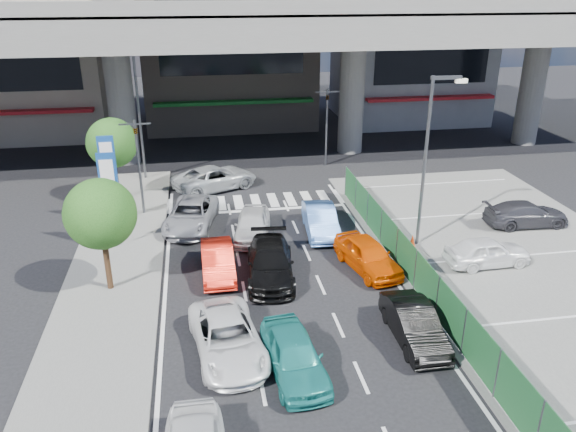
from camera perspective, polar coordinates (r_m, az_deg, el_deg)
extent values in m
plane|color=black|center=(20.90, 0.78, -11.42)|extent=(120.00, 120.00, 0.00)
cube|color=#5E5E5B|center=(26.41, 24.27, -5.73)|extent=(12.00, 28.00, 0.06)
cube|color=#5E5E5B|center=(24.35, -17.54, -7.06)|extent=(4.00, 30.00, 0.12)
cylinder|color=slate|center=(40.05, -16.58, 10.78)|extent=(1.80, 1.80, 8.00)
cylinder|color=slate|center=(41.27, 6.48, 11.90)|extent=(1.80, 1.80, 8.00)
cylinder|color=slate|center=(47.01, 23.50, 11.55)|extent=(1.80, 1.80, 8.00)
cube|color=slate|center=(39.20, -5.16, 18.76)|extent=(64.00, 14.00, 2.00)
cube|color=slate|center=(32.36, -4.19, 20.23)|extent=(64.00, 0.40, 0.90)
cube|color=slate|center=(45.90, -5.96, 20.95)|extent=(64.00, 0.40, 0.90)
cube|color=gray|center=(50.92, -24.96, 14.93)|extent=(12.00, 10.00, 13.00)
cube|color=#B5161E|center=(46.60, -25.69, 9.58)|extent=(10.80, 1.60, 0.25)
cube|color=black|center=(46.04, -26.61, 14.84)|extent=(9.60, 0.10, 5.85)
cube|color=gray|center=(50.25, -6.18, 17.91)|extent=(14.00, 10.00, 15.00)
cube|color=#156D24|center=(45.87, -5.50, 11.52)|extent=(12.60, 1.60, 0.25)
cube|color=black|center=(45.20, -5.78, 18.33)|extent=(11.20, 0.10, 6.75)
cube|color=gray|center=(52.89, 12.28, 16.15)|extent=(12.00, 10.00, 12.00)
cube|color=#B5161E|center=(48.69, 14.13, 11.62)|extent=(10.80, 1.60, 0.25)
cube|color=black|center=(48.21, 14.53, 16.06)|extent=(9.60, 0.10, 5.40)
cylinder|color=#595B60|center=(30.55, -14.86, 4.64)|extent=(0.14, 0.14, 5.20)
cube|color=#595B60|center=(29.92, -15.32, 9.00)|extent=(1.60, 0.08, 0.08)
imported|color=black|center=(29.99, -15.26, 8.45)|extent=(0.26, 1.24, 0.50)
cylinder|color=#595B60|center=(38.12, 3.93, 8.92)|extent=(0.14, 0.14, 5.20)
cube|color=#595B60|center=(37.61, 4.03, 12.47)|extent=(1.60, 0.08, 0.08)
imported|color=black|center=(37.67, 4.02, 12.02)|extent=(0.26, 1.24, 0.50)
cylinder|color=#595B60|center=(26.28, 13.69, 5.02)|extent=(0.16, 0.16, 8.00)
cube|color=#595B60|center=(25.65, 15.79, 13.37)|extent=(1.40, 0.15, 0.15)
cube|color=silver|center=(25.97, 17.20, 12.99)|extent=(0.50, 0.22, 0.18)
cylinder|color=#595B60|center=(35.99, -14.85, 9.67)|extent=(0.16, 0.16, 8.00)
cube|color=#595B60|center=(35.30, -14.50, 15.91)|extent=(1.40, 0.15, 0.15)
cube|color=silver|center=(35.27, -13.30, 15.77)|extent=(0.50, 0.22, 0.18)
cylinder|color=#595B60|center=(27.47, -17.23, -1.07)|extent=(0.10, 0.10, 2.20)
cube|color=navy|center=(26.73, -17.75, 3.05)|extent=(0.80, 0.12, 3.00)
cube|color=white|center=(26.66, -17.77, 3.00)|extent=(0.60, 0.02, 2.40)
cylinder|color=#595B60|center=(30.28, -17.34, 1.16)|extent=(0.10, 0.10, 2.20)
cube|color=navy|center=(29.61, -17.82, 4.94)|extent=(0.80, 0.12, 3.00)
cube|color=white|center=(29.54, -17.83, 4.90)|extent=(0.60, 0.02, 2.40)
cylinder|color=#382314|center=(23.82, -17.86, -4.68)|extent=(0.24, 0.24, 2.40)
sphere|color=#154112|center=(22.92, -18.52, 0.20)|extent=(2.80, 2.80, 2.80)
cylinder|color=#382314|center=(33.54, -17.02, 3.49)|extent=(0.24, 0.24, 2.40)
sphere|color=#154112|center=(32.91, -17.46, 7.10)|extent=(2.80, 2.80, 2.80)
imported|color=white|center=(19.44, -6.17, -12.20)|extent=(2.74, 4.91, 1.30)
imported|color=teal|center=(18.50, 0.63, -13.94)|extent=(2.02, 4.19, 1.38)
imported|color=black|center=(20.47, 12.71, -10.70)|extent=(1.39, 3.93, 1.29)
imported|color=red|center=(24.34, -7.16, -4.54)|extent=(1.39, 3.88, 1.28)
imported|color=black|center=(23.89, -1.80, -4.78)|extent=(2.40, 4.93, 1.38)
imported|color=#E85001|center=(24.78, 8.10, -3.94)|extent=(2.51, 4.32, 1.38)
imported|color=#96989E|center=(29.10, -9.82, 0.11)|extent=(3.20, 5.20, 1.35)
imported|color=silver|center=(27.58, -3.64, -0.86)|extent=(2.37, 4.29, 1.38)
imported|color=#4E7FCF|center=(28.04, 3.32, -0.44)|extent=(1.76, 4.28, 1.38)
imported|color=#A6AAAD|center=(34.27, -7.42, 3.87)|extent=(5.65, 4.27, 1.43)
imported|color=white|center=(26.31, 19.59, -3.43)|extent=(3.83, 1.66, 1.29)
imported|color=#34343A|center=(31.26, 23.05, 0.20)|extent=(4.36, 1.90, 1.25)
cone|color=red|center=(27.04, 12.50, -2.55)|extent=(0.47, 0.47, 0.70)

